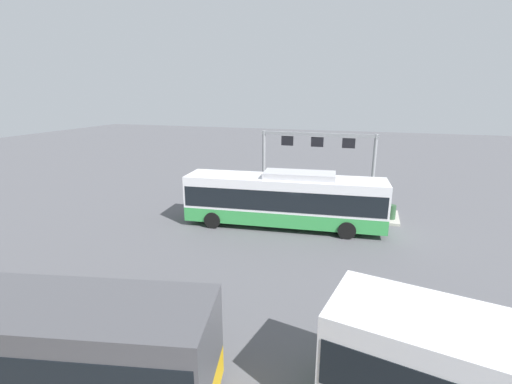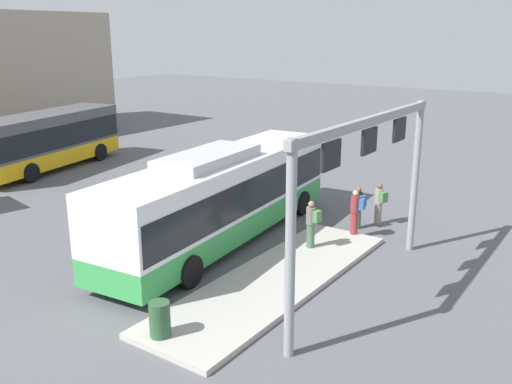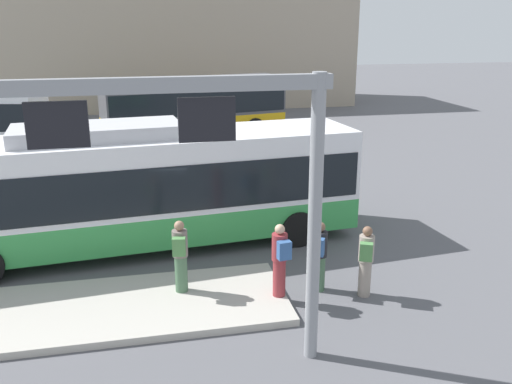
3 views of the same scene
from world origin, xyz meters
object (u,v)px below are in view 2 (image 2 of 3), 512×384
Objects in this scene: bus_main at (223,193)px; person_waiting_near at (379,203)px; trash_bin at (160,319)px; person_boarding at (356,211)px; bus_background_right at (46,138)px; person_waiting_far at (312,223)px; person_waiting_mid at (358,207)px.

bus_main reaches higher than person_waiting_near.
person_waiting_near is 1.86× the size of trash_bin.
person_boarding reaches higher than trash_bin.
bus_background_right is at bearing -8.15° from person_boarding.
person_waiting_mid is at bearing -86.96° from person_waiting_far.
bus_background_right is 5.88× the size of person_waiting_mid.
trash_bin is (-10.34, 0.47, -0.28)m from person_waiting_mid.
bus_main is 3.36m from person_waiting_far.
person_waiting_far is at bearing -109.18° from bus_background_right.
person_waiting_near is at bearing -87.59° from person_waiting_mid.
person_waiting_far is (0.87, -3.15, -0.76)m from bus_main.
trash_bin is (-9.49, -17.76, -1.17)m from bus_background_right.
bus_background_right is 18.60m from person_boarding.
bus_main is 7.13m from trash_bin.
person_waiting_far is at bearing 104.11° from person_waiting_near.
person_waiting_far is (-3.11, 0.32, 0.16)m from person_waiting_mid.
bus_background_right reaches higher than person_boarding.
person_boarding is 1.95m from person_waiting_near.
person_boarding is 1.00× the size of person_waiting_far.
person_waiting_far reaches higher than trash_bin.
person_waiting_far is at bearing -1.24° from trash_bin.
bus_main is 13.48× the size of trash_bin.
trash_bin is at bearing 77.33° from person_boarding.
person_waiting_near is (4.91, -3.93, -0.92)m from bus_main.
person_waiting_near is at bearing -101.07° from person_boarding.
person_waiting_far is 1.86× the size of trash_bin.
person_waiting_near reaches higher than trash_bin.
bus_main is 7.27× the size of person_waiting_mid.
person_waiting_far is at bearing -79.98° from bus_main.
person_boarding is at bearing -98.80° from person_waiting_far.
person_waiting_mid is at bearing -2.61° from trash_bin.
trash_bin is at bearing 116.49° from person_waiting_mid.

